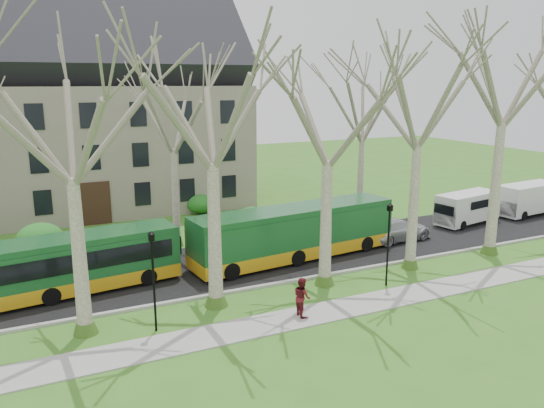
{
  "coord_description": "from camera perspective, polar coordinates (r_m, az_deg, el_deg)",
  "views": [
    {
      "loc": [
        -10.37,
        -21.86,
        10.36
      ],
      "look_at": [
        1.33,
        3.0,
        3.98
      ],
      "focal_mm": 35.0,
      "sensor_mm": 36.0,
      "label": 1
    }
  ],
  "objects": [
    {
      "name": "curb",
      "position": [
        27.55,
        -1.19,
        -8.86
      ],
      "size": [
        80.0,
        0.25,
        0.14
      ],
      "primitive_type": "cube",
      "color": "#A5A39E",
      "rests_on": "ground"
    },
    {
      "name": "ground",
      "position": [
        26.32,
        0.16,
        -10.1
      ],
      "size": [
        120.0,
        120.0,
        0.0
      ],
      "primitive_type": "plane",
      "color": "#386C1F",
      "rests_on": "ground"
    },
    {
      "name": "pedestrian_b",
      "position": [
        24.09,
        3.24,
        -9.93
      ],
      "size": [
        0.69,
        0.88,
        1.79
      ],
      "primitive_type": "imported",
      "rotation": [
        0.0,
        0.0,
        1.56
      ],
      "color": "#5C151B",
      "rests_on": "sidewalk"
    },
    {
      "name": "road",
      "position": [
        31.03,
        -4.22,
        -6.41
      ],
      "size": [
        80.0,
        8.0,
        0.06
      ],
      "primitive_type": "cube",
      "color": "black",
      "rests_on": "ground"
    },
    {
      "name": "tree_row_verge",
      "position": [
        24.7,
        -0.13,
        5.26
      ],
      "size": [
        49.0,
        7.0,
        14.0
      ],
      "color": "gray",
      "rests_on": "ground"
    },
    {
      "name": "hedges",
      "position": [
        37.5,
        -15.65,
        -1.88
      ],
      "size": [
        30.6,
        8.6,
        2.0
      ],
      "color": "#1C6520",
      "rests_on": "ground"
    },
    {
      "name": "lamp_row",
      "position": [
        24.56,
        1.17,
        -5.41
      ],
      "size": [
        36.22,
        0.22,
        4.3
      ],
      "color": "black",
      "rests_on": "ground"
    },
    {
      "name": "sedan",
      "position": [
        35.96,
        13.16,
        -2.68
      ],
      "size": [
        5.33,
        2.56,
        1.5
      ],
      "primitive_type": "imported",
      "rotation": [
        0.0,
        0.0,
        1.66
      ],
      "color": "#BCBDC1",
      "rests_on": "road"
    },
    {
      "name": "tree_row_far",
      "position": [
        34.36,
        -9.79,
        5.59
      ],
      "size": [
        33.0,
        7.0,
        12.0
      ],
      "color": "gray",
      "rests_on": "ground"
    },
    {
      "name": "building",
      "position": [
        46.13,
        -20.01,
        9.45
      ],
      "size": [
        26.5,
        12.2,
        16.0
      ],
      "color": "gray",
      "rests_on": "ground"
    },
    {
      "name": "bus_lead",
      "position": [
        28.11,
        -22.06,
        -6.21
      ],
      "size": [
        12.03,
        3.89,
        2.96
      ],
      "primitive_type": null,
      "rotation": [
        0.0,
        0.0,
        0.12
      ],
      "color": "#175025",
      "rests_on": "road"
    },
    {
      "name": "sidewalk",
      "position": [
        24.27,
        2.75,
        -12.13
      ],
      "size": [
        70.0,
        2.0,
        0.06
      ],
      "primitive_type": "cube",
      "color": "gray",
      "rests_on": "ground"
    },
    {
      "name": "van_a",
      "position": [
        41.6,
        20.27,
        -0.45
      ],
      "size": [
        5.56,
        2.81,
        2.32
      ],
      "primitive_type": null,
      "rotation": [
        0.0,
        0.0,
        0.17
      ],
      "color": "silver",
      "rests_on": "road"
    },
    {
      "name": "bus_follow",
      "position": [
        31.35,
        2.51,
        -3.05
      ],
      "size": [
        13.02,
        4.01,
        3.2
      ],
      "primitive_type": null,
      "rotation": [
        0.0,
        0.0,
        0.11
      ],
      "color": "#175025",
      "rests_on": "road"
    },
    {
      "name": "van_b",
      "position": [
        46.3,
        25.88,
        0.45
      ],
      "size": [
        5.81,
        2.54,
        2.47
      ],
      "primitive_type": null,
      "rotation": [
        0.0,
        0.0,
        0.09
      ],
      "color": "silver",
      "rests_on": "road"
    }
  ]
}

